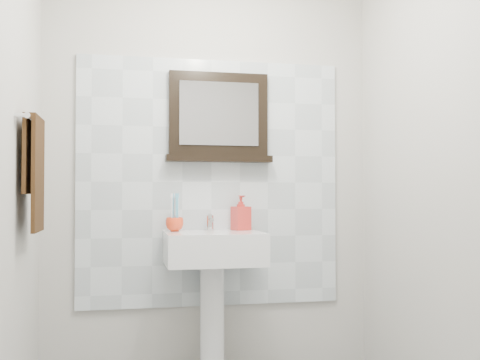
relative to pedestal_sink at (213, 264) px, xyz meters
name	(u,v)px	position (x,y,z in m)	size (l,w,h in m)	color
back_wall	(211,166)	(0.02, 0.23, 0.57)	(2.00, 0.01, 2.50)	#BBB9B2
front_wall	(355,118)	(0.02, -1.97, 0.57)	(2.00, 0.01, 2.50)	#BBB9B2
right_wall	(463,156)	(1.02, -0.87, 0.57)	(0.01, 2.20, 2.50)	#BBB9B2
splashback	(211,182)	(0.02, 0.21, 0.47)	(1.60, 0.02, 1.50)	silver
pedestal_sink	(213,264)	(0.00, 0.00, 0.00)	(0.55, 0.44, 0.96)	white
toothbrush_cup	(175,224)	(-0.21, 0.10, 0.22)	(0.10, 0.10, 0.08)	#EE3F1C
toothbrushes	(175,210)	(-0.21, 0.10, 0.31)	(0.05, 0.04, 0.21)	white
soap_dispenser	(241,213)	(0.19, 0.14, 0.29)	(0.09, 0.10, 0.21)	red
framed_mirror	(219,120)	(0.06, 0.19, 0.85)	(0.65, 0.11, 0.55)	black
towel_bar	(33,121)	(-0.93, -0.36, 0.75)	(0.07, 0.40, 0.03)	silver
hand_towel	(35,165)	(-0.92, -0.36, 0.54)	(0.06, 0.30, 0.55)	black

